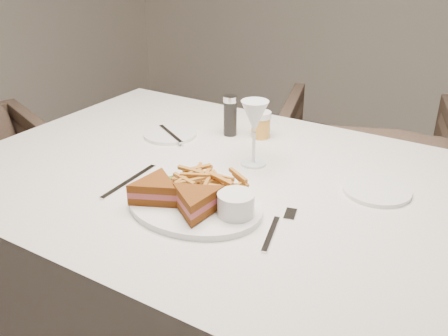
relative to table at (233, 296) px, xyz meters
name	(u,v)px	position (x,y,z in m)	size (l,w,h in m)	color
table	(233,296)	(0.00, 0.00, 0.00)	(1.44, 0.96, 0.75)	silver
chair_far	(362,173)	(0.08, 0.98, -0.01)	(0.71, 0.67, 0.74)	#4C3A2E
table_setting	(215,175)	(-0.01, -0.07, 0.41)	(0.80, 0.66, 0.18)	white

